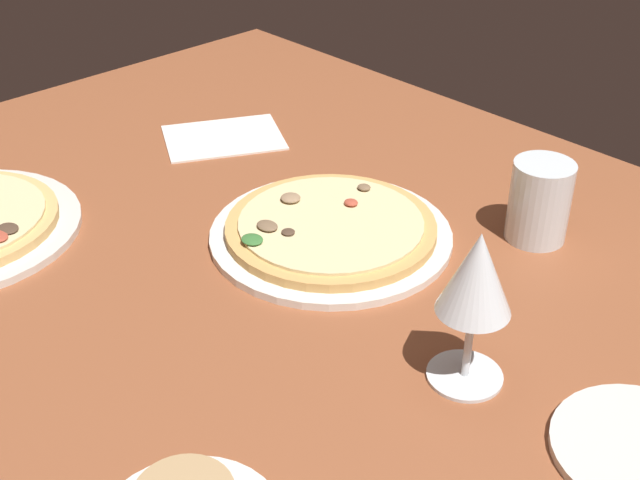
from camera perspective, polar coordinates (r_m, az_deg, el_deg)
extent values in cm
cube|color=brown|center=(96.90, -0.80, -4.11)|extent=(150.00, 110.00, 4.00)
cylinder|color=silver|center=(103.91, 0.75, 0.33)|extent=(30.24, 30.24, 1.00)
cylinder|color=tan|center=(103.33, 0.75, 0.85)|extent=(26.28, 26.28, 1.20)
cylinder|color=beige|center=(102.91, 0.75, 1.23)|extent=(23.01, 23.01, 0.40)
ellipsoid|color=#387033|center=(98.92, -4.66, 0.04)|extent=(2.81, 2.47, 0.57)
ellipsoid|color=#4C3828|center=(100.20, -2.19, 0.56)|extent=(1.67, 1.62, 0.46)
ellipsoid|color=brown|center=(101.36, -3.63, 0.98)|extent=(2.91, 2.26, 0.67)
ellipsoid|color=#937556|center=(107.03, -2.02, 2.90)|extent=(2.58, 2.55, 0.79)
ellipsoid|color=brown|center=(109.72, 3.03, 3.62)|extent=(1.78, 1.63, 0.66)
ellipsoid|color=#AD4733|center=(106.10, 2.14, 2.58)|extent=(1.82, 1.68, 0.69)
ellipsoid|color=#4C3828|center=(107.69, -20.57, 0.75)|extent=(2.93, 2.38, 0.45)
cylinder|color=silver|center=(84.61, 9.85, -9.12)|extent=(7.59, 7.59, 0.40)
cylinder|color=silver|center=(81.96, 10.12, -6.94)|extent=(0.80, 0.80, 7.88)
cone|color=silver|center=(77.12, 10.69, -2.23)|extent=(7.16, 7.16, 8.48)
cylinder|color=silver|center=(105.37, 14.78, 2.57)|extent=(7.52, 7.52, 10.25)
cylinder|color=silver|center=(106.31, 14.64, 1.67)|extent=(6.92, 6.92, 6.37)
cube|color=white|center=(130.47, -6.62, 6.97)|extent=(19.99, 21.83, 0.30)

